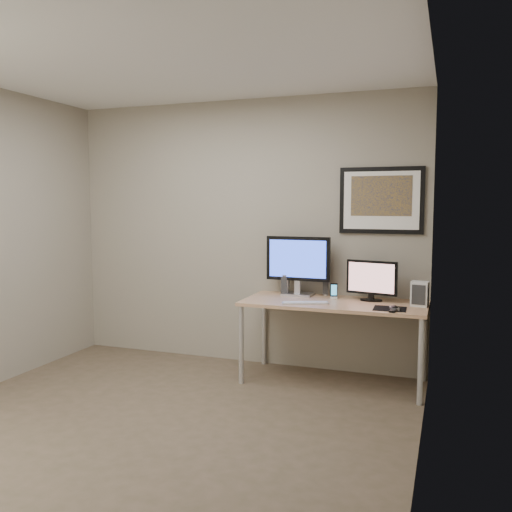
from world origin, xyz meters
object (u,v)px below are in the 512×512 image
object	(u,v)px
phone_dock	(334,291)
speaker_left	(285,284)
desk	(334,309)
monitor_large	(298,263)
monitor_tv	(372,279)
keyboard	(305,303)
fan_unit	(420,294)
framed_art	(381,200)
speaker_right	(326,286)

from	to	relation	value
phone_dock	speaker_left	bearing A→B (deg)	162.20
desk	monitor_large	xyz separation A→B (m)	(-0.39, 0.20, 0.37)
desk	monitor_tv	world-z (taller)	monitor_tv
phone_dock	keyboard	bearing A→B (deg)	-130.10
phone_dock	fan_unit	bearing A→B (deg)	-21.77
framed_art	monitor_tv	bearing A→B (deg)	-103.05
monitor_large	phone_dock	distance (m)	0.43
desk	phone_dock	distance (m)	0.22
monitor_large	keyboard	bearing A→B (deg)	-64.47
monitor_large	monitor_tv	world-z (taller)	monitor_large
monitor_large	monitor_tv	xyz separation A→B (m)	(0.69, -0.07, -0.11)
fan_unit	speaker_left	bearing A→B (deg)	178.61
framed_art	fan_unit	xyz separation A→B (m)	(0.37, -0.30, -0.79)
framed_art	speaker_right	world-z (taller)	framed_art
desk	framed_art	size ratio (longest dim) A/B	2.13
desk	speaker_right	size ratio (longest dim) A/B	9.25
speaker_right	fan_unit	distance (m)	0.90
speaker_right	keyboard	bearing A→B (deg)	-100.35
monitor_large	fan_unit	size ratio (longest dim) A/B	2.88
monitor_large	speaker_left	bearing A→B (deg)	175.07
speaker_left	speaker_right	world-z (taller)	speaker_left
framed_art	speaker_right	distance (m)	0.94
keyboard	monitor_tv	bearing A→B (deg)	9.61
phone_dock	fan_unit	distance (m)	0.77
desk	fan_unit	xyz separation A→B (m)	(0.72, 0.03, 0.17)
monitor_large	monitor_tv	distance (m)	0.71
framed_art	monitor_large	world-z (taller)	framed_art
desk	speaker_left	distance (m)	0.58
fan_unit	keyboard	bearing A→B (deg)	-160.75
speaker_left	phone_dock	xyz separation A→B (m)	(0.48, -0.05, -0.03)
framed_art	monitor_large	size ratio (longest dim) A/B	1.23
monitor_large	framed_art	bearing A→B (deg)	10.78
monitor_large	phone_dock	size ratio (longest dim) A/B	4.37
monitor_large	phone_dock	world-z (taller)	monitor_large
fan_unit	monitor_large	bearing A→B (deg)	178.31
framed_art	monitor_tv	xyz separation A→B (m)	(-0.04, -0.19, -0.70)
monitor_tv	phone_dock	xyz separation A→B (m)	(-0.34, 0.03, -0.12)
framed_art	phone_dock	xyz separation A→B (m)	(-0.39, -0.17, -0.82)
monitor_tv	fan_unit	distance (m)	0.44
keyboard	fan_unit	distance (m)	0.96
monitor_large	keyboard	world-z (taller)	monitor_large
speaker_right	fan_unit	size ratio (longest dim) A/B	0.82
framed_art	monitor_large	distance (m)	0.95
phone_dock	monitor_tv	bearing A→B (deg)	-16.34
speaker_left	keyboard	bearing A→B (deg)	-47.75
speaker_left	monitor_large	bearing A→B (deg)	-1.04
speaker_right	fan_unit	world-z (taller)	fan_unit
framed_art	keyboard	distance (m)	1.16
speaker_left	fan_unit	bearing A→B (deg)	-3.73
speaker_right	phone_dock	distance (m)	0.17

